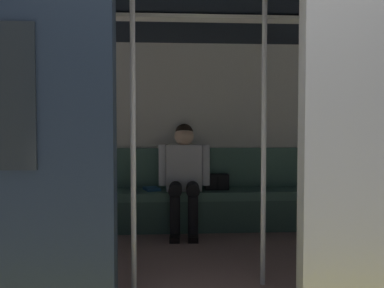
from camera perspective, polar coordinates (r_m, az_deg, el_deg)
name	(u,v)px	position (r m, az deg, el deg)	size (l,w,h in m)	color
train_car	(186,87)	(3.45, -0.89, 7.87)	(6.40, 2.68, 2.19)	#ADAFB5
bench_seat	(188,200)	(4.50, -0.58, -7.77)	(3.34, 0.44, 0.43)	#4C7566
person_seated	(184,171)	(4.40, -1.10, -3.73)	(0.55, 0.69, 1.16)	silver
handbag	(217,182)	(4.58, 3.43, -5.25)	(0.26, 0.15, 0.17)	black
book	(152,189)	(4.55, -5.60, -6.21)	(0.15, 0.22, 0.03)	#26598C
grab_pole_door	(133,142)	(2.74, -8.16, 0.26)	(0.04, 0.04, 2.05)	silver
grab_pole_far	(264,141)	(2.94, 9.92, 0.39)	(0.04, 0.04, 2.05)	silver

